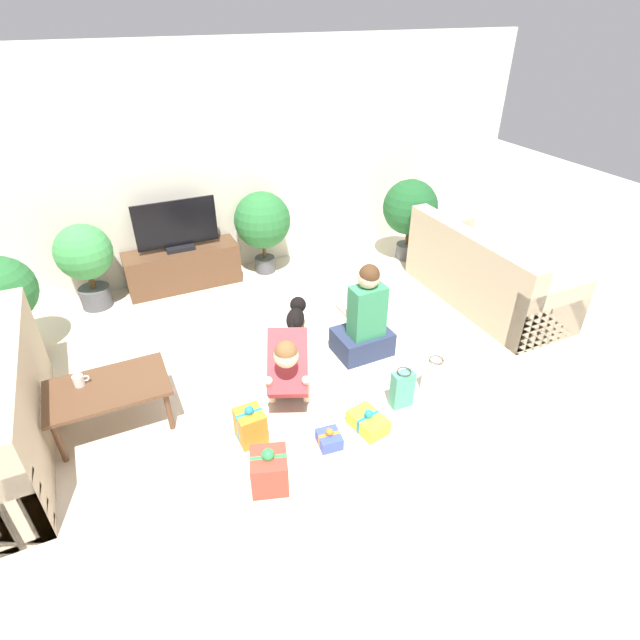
# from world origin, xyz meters

# --- Properties ---
(ground_plane) EXTENTS (16.00, 16.00, 0.00)m
(ground_plane) POSITION_xyz_m (0.00, 0.00, 0.00)
(ground_plane) COLOR beige
(wall_back) EXTENTS (8.40, 0.06, 2.60)m
(wall_back) POSITION_xyz_m (0.00, 2.63, 1.30)
(wall_back) COLOR beige
(wall_back) RESTS_ON ground_plane
(sofa_right) EXTENTS (0.86, 1.94, 0.87)m
(sofa_right) POSITION_xyz_m (2.42, 0.56, 0.31)
(sofa_right) COLOR tan
(sofa_right) RESTS_ON ground_plane
(coffee_table) EXTENTS (0.91, 0.56, 0.41)m
(coffee_table) POSITION_xyz_m (-1.57, 0.25, 0.36)
(coffee_table) COLOR brown
(coffee_table) RESTS_ON ground_plane
(tv_console) EXTENTS (1.30, 0.40, 0.48)m
(tv_console) POSITION_xyz_m (-0.55, 2.36, 0.24)
(tv_console) COLOR brown
(tv_console) RESTS_ON ground_plane
(tv) EXTENTS (0.92, 0.20, 0.58)m
(tv) POSITION_xyz_m (-0.55, 2.36, 0.73)
(tv) COLOR black
(tv) RESTS_ON tv_console
(potted_plant_corner_left) EXTENTS (0.61, 0.61, 1.02)m
(potted_plant_corner_left) POSITION_xyz_m (-2.27, 1.65, 0.65)
(potted_plant_corner_left) COLOR #A36042
(potted_plant_corner_left) RESTS_ON ground_plane
(potted_plant_back_left) EXTENTS (0.59, 0.59, 0.96)m
(potted_plant_back_left) POSITION_xyz_m (-1.55, 2.31, 0.60)
(potted_plant_back_left) COLOR #4C4C51
(potted_plant_back_left) RESTS_ON ground_plane
(potted_plant_back_right) EXTENTS (0.68, 0.68, 1.02)m
(potted_plant_back_right) POSITION_xyz_m (0.45, 2.31, 0.66)
(potted_plant_back_right) COLOR #4C4C51
(potted_plant_back_right) RESTS_ON ground_plane
(potted_plant_corner_right) EXTENTS (0.69, 0.69, 1.04)m
(potted_plant_corner_right) POSITION_xyz_m (2.27, 1.88, 0.67)
(potted_plant_corner_right) COLOR #4C4C51
(potted_plant_corner_right) RESTS_ON ground_plane
(person_kneeling) EXTENTS (0.60, 0.85, 0.80)m
(person_kneeling) POSITION_xyz_m (-0.18, -0.04, 0.35)
(person_kneeling) COLOR #23232D
(person_kneeling) RESTS_ON ground_plane
(person_sitting) EXTENTS (0.53, 0.48, 0.97)m
(person_sitting) POSITION_xyz_m (0.72, 0.26, 0.36)
(person_sitting) COLOR #283351
(person_sitting) RESTS_ON ground_plane
(dog) EXTENTS (0.34, 0.47, 0.38)m
(dog) POSITION_xyz_m (0.24, 0.79, 0.26)
(dog) COLOR black
(dog) RESTS_ON ground_plane
(gift_box_a) EXTENTS (0.19, 0.20, 0.16)m
(gift_box_a) POSITION_xyz_m (-0.10, -0.67, 0.06)
(gift_box_a) COLOR #3D51BC
(gift_box_a) RESTS_ON ground_plane
(gift_box_b) EXTENTS (0.22, 0.23, 0.34)m
(gift_box_b) POSITION_xyz_m (-0.63, -0.36, 0.14)
(gift_box_b) COLOR orange
(gift_box_b) RESTS_ON ground_plane
(gift_box_c) EXTENTS (0.26, 0.34, 0.19)m
(gift_box_c) POSITION_xyz_m (0.26, -0.64, 0.07)
(gift_box_c) COLOR yellow
(gift_box_c) RESTS_ON ground_plane
(gift_box_d) EXTENTS (0.32, 0.33, 0.35)m
(gift_box_d) POSITION_xyz_m (-0.65, -0.83, 0.14)
(gift_box_d) COLOR red
(gift_box_d) RESTS_ON ground_plane
(gift_bag_a) EXTENTS (0.20, 0.14, 0.33)m
(gift_bag_a) POSITION_xyz_m (1.01, -0.47, 0.16)
(gift_bag_a) COLOR white
(gift_bag_a) RESTS_ON ground_plane
(gift_bag_b) EXTENTS (0.19, 0.13, 0.37)m
(gift_bag_b) POSITION_xyz_m (0.65, -0.52, 0.17)
(gift_bag_b) COLOR #4CA384
(gift_bag_b) RESTS_ON ground_plane
(mug) EXTENTS (0.12, 0.08, 0.09)m
(mug) POSITION_xyz_m (-1.75, 0.35, 0.46)
(mug) COLOR silver
(mug) RESTS_ON coffee_table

